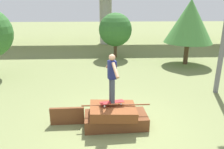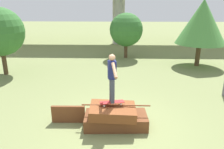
% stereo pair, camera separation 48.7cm
% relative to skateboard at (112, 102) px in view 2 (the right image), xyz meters
% --- Properties ---
extents(ground_plane, '(80.00, 80.00, 0.00)m').
position_rel_skateboard_xyz_m(ground_plane, '(0.12, -0.00, -0.80)').
color(ground_plane, olive).
extents(scrap_pile, '(2.07, 1.07, 0.73)m').
position_rel_skateboard_xyz_m(scrap_pile, '(0.08, -0.02, -0.48)').
color(scrap_pile, brown).
rests_on(scrap_pile, ground_plane).
extents(scrap_plank_loose, '(1.05, 0.12, 0.56)m').
position_rel_skateboard_xyz_m(scrap_plank_loose, '(-1.39, 0.16, -0.52)').
color(scrap_plank_loose, brown).
rests_on(scrap_plank_loose, ground_plane).
extents(skateboard, '(0.76, 0.38, 0.09)m').
position_rel_skateboard_xyz_m(skateboard, '(0.00, 0.00, 0.00)').
color(skateboard, maroon).
rests_on(skateboard, scrap_pile).
extents(skater, '(0.35, 1.10, 1.46)m').
position_rel_skateboard_xyz_m(skater, '(0.00, -0.00, 0.85)').
color(skater, '#383D4C').
rests_on(skater, skateboard).
extents(tree_behind_left, '(2.85, 2.85, 3.88)m').
position_rel_skateboard_xyz_m(tree_behind_left, '(4.93, 7.03, 1.81)').
color(tree_behind_left, '#4C3823').
rests_on(tree_behind_left, ground_plane).
extents(tree_behind_right, '(2.45, 2.45, 3.48)m').
position_rel_skateboard_xyz_m(tree_behind_right, '(-5.85, 4.98, 1.45)').
color(tree_behind_right, '#4C3823').
rests_on(tree_behind_right, ground_plane).
extents(tree_mid_back, '(2.24, 2.24, 3.05)m').
position_rel_skateboard_xyz_m(tree_mid_back, '(0.66, 8.97, 1.12)').
color(tree_mid_back, '#4C3823').
rests_on(tree_mid_back, ground_plane).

